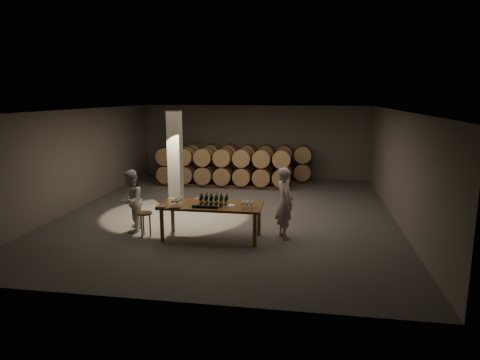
% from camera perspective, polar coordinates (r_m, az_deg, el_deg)
% --- Properties ---
extents(room, '(12.00, 12.00, 12.00)m').
position_cam_1_polar(room, '(13.84, -8.63, 2.65)').
color(room, '#565451').
rests_on(room, ground).
extents(tasting_table, '(2.60, 1.10, 0.90)m').
position_cam_1_polar(tasting_table, '(10.98, -3.86, -3.80)').
color(tasting_table, brown).
rests_on(tasting_table, ground).
extents(barrel_stack_back, '(6.26, 0.95, 1.57)m').
position_cam_1_polar(barrel_stack_back, '(18.48, -0.15, 2.51)').
color(barrel_stack_back, '#52361C').
rests_on(barrel_stack_back, ground).
extents(barrel_stack_front, '(5.48, 0.95, 1.57)m').
position_cam_1_polar(barrel_stack_front, '(17.19, -2.20, 1.83)').
color(barrel_stack_front, '#52361C').
rests_on(barrel_stack_front, ground).
extents(bottle_cluster, '(0.72, 0.22, 0.30)m').
position_cam_1_polar(bottle_cluster, '(10.90, -3.51, -2.77)').
color(bottle_cluster, black).
rests_on(bottle_cluster, tasting_table).
extents(lying_bottles, '(0.75, 0.08, 0.08)m').
position_cam_1_polar(lying_bottles, '(10.60, -4.63, -3.57)').
color(lying_bottles, black).
rests_on(lying_bottles, tasting_table).
extents(glass_cluster_left, '(0.19, 0.52, 0.16)m').
position_cam_1_polar(glass_cluster_left, '(11.05, -8.35, -2.63)').
color(glass_cluster_left, silver).
rests_on(glass_cluster_left, tasting_table).
extents(glass_cluster_right, '(0.30, 0.30, 0.16)m').
position_cam_1_polar(glass_cluster_right, '(10.64, 1.00, -3.06)').
color(glass_cluster_right, silver).
rests_on(glass_cluster_right, tasting_table).
extents(plate, '(0.28, 0.28, 0.02)m').
position_cam_1_polar(plate, '(10.80, -1.39, -3.42)').
color(plate, white).
rests_on(plate, tasting_table).
extents(notebook_near, '(0.29, 0.24, 0.03)m').
position_cam_1_polar(notebook_near, '(10.75, -8.74, -3.58)').
color(notebook_near, brown).
rests_on(notebook_near, tasting_table).
extents(notebook_corner, '(0.25, 0.31, 0.03)m').
position_cam_1_polar(notebook_corner, '(10.91, -10.40, -3.43)').
color(notebook_corner, brown).
rests_on(notebook_corner, tasting_table).
extents(pen, '(0.14, 0.05, 0.01)m').
position_cam_1_polar(pen, '(10.71, -8.03, -3.67)').
color(pen, black).
rests_on(pen, tasting_table).
extents(stool, '(0.39, 0.39, 0.65)m').
position_cam_1_polar(stool, '(11.44, -12.59, -4.81)').
color(stool, '#52361C').
rests_on(stool, ground).
extents(person_man, '(0.69, 0.80, 1.85)m').
position_cam_1_polar(person_man, '(11.02, 5.96, -3.08)').
color(person_man, beige).
rests_on(person_man, ground).
extents(person_woman, '(0.79, 0.94, 1.69)m').
position_cam_1_polar(person_woman, '(11.86, -14.37, -2.74)').
color(person_woman, silver).
rests_on(person_woman, ground).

